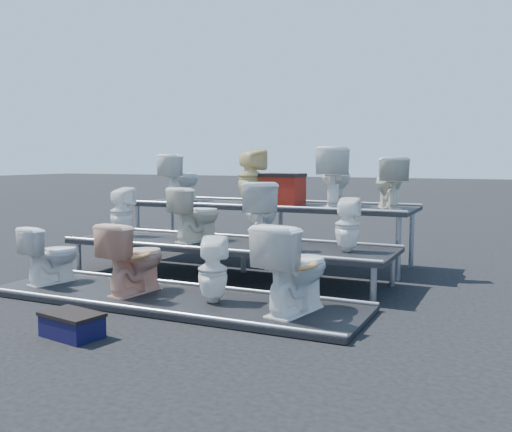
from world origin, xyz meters
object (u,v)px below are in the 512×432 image
at_px(toilet_8, 181,178).
at_px(toilet_9, 251,176).
at_px(step_stool, 72,327).
at_px(toilet_3, 295,268).
at_px(toilet_11, 389,183).
at_px(toilet_0, 51,254).
at_px(toilet_1, 134,258).
at_px(toilet_6, 260,214).
at_px(toilet_5, 196,214).
at_px(toilet_2, 213,270).
at_px(toilet_7, 347,225).
at_px(toilet_10, 335,177).
at_px(toilet_4, 122,212).
at_px(red_crate, 283,191).

relative_size(toilet_8, toilet_9, 0.91).
relative_size(toilet_9, step_stool, 1.57).
distance_m(toilet_3, toilet_11, 2.72).
bearing_deg(toilet_0, toilet_1, -167.86).
xyz_separation_m(toilet_3, toilet_6, (-0.95, 1.30, 0.36)).
height_order(toilet_3, toilet_5, toilet_5).
xyz_separation_m(toilet_2, toilet_7, (1.03, 1.30, 0.37)).
height_order(toilet_3, toilet_11, toilet_11).
xyz_separation_m(toilet_1, step_stool, (0.36, -1.35, -0.36)).
bearing_deg(step_stool, toilet_3, 51.72).
xyz_separation_m(toilet_1, toilet_9, (0.17, 2.60, 0.81)).
bearing_deg(toilet_10, toilet_0, 33.40).
distance_m(toilet_0, toilet_9, 3.06).
bearing_deg(toilet_1, toilet_4, -41.81).
distance_m(toilet_0, toilet_11, 4.35).
bearing_deg(toilet_7, toilet_6, -2.15).
distance_m(toilet_0, toilet_6, 2.52).
height_order(toilet_8, toilet_10, toilet_10).
relative_size(toilet_1, toilet_9, 0.97).
relative_size(toilet_2, toilet_9, 0.83).
bearing_deg(toilet_9, step_stool, 113.34).
bearing_deg(toilet_2, toilet_10, -118.91).
bearing_deg(red_crate, toilet_0, -122.63).
height_order(toilet_11, red_crate, toilet_11).
xyz_separation_m(toilet_0, toilet_9, (1.36, 2.60, 0.86)).
relative_size(toilet_6, toilet_10, 0.96).
distance_m(toilet_5, toilet_8, 1.72).
relative_size(toilet_5, toilet_11, 1.03).
height_order(red_crate, step_stool, red_crate).
xyz_separation_m(toilet_2, step_stool, (-0.62, -1.35, -0.30)).
bearing_deg(toilet_3, red_crate, -54.49).
bearing_deg(red_crate, toilet_5, -112.82).
height_order(toilet_1, red_crate, red_crate).
height_order(toilet_3, step_stool, toilet_3).
relative_size(toilet_0, toilet_11, 1.00).
bearing_deg(toilet_3, toilet_4, -12.02).
distance_m(toilet_4, toilet_11, 3.65).
bearing_deg(toilet_9, toilet_4, 64.61).
bearing_deg(toilet_6, step_stool, 54.64).
xyz_separation_m(toilet_8, red_crate, (1.68, 0.09, -0.17)).
bearing_deg(toilet_1, toilet_2, -173.99).
height_order(toilet_5, red_crate, red_crate).
xyz_separation_m(toilet_3, toilet_4, (-3.05, 1.30, 0.30)).
distance_m(toilet_2, toilet_3, 0.89).
height_order(toilet_0, toilet_11, toilet_11).
height_order(toilet_6, toilet_9, toilet_9).
height_order(toilet_2, red_crate, red_crate).
bearing_deg(step_stool, toilet_7, 68.01).
relative_size(toilet_0, toilet_7, 1.10).
distance_m(toilet_4, toilet_9, 1.93).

